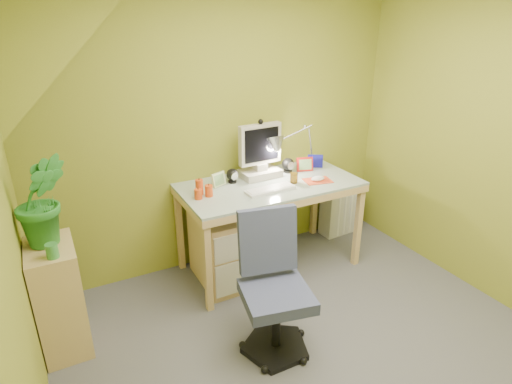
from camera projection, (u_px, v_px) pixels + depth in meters
name	position (u px, v px, depth m)	size (l,w,h in m)	color
floor	(328.00, 368.00, 2.74)	(3.20, 3.20, 0.01)	#535358
wall_back	(223.00, 129.00, 3.58)	(3.20, 0.01, 2.40)	olive
slope_ceiling	(142.00, 85.00, 1.59)	(1.10, 3.20, 1.10)	white
desk	(269.00, 226.00, 3.70)	(1.48, 0.74, 0.79)	tan
monitor	(260.00, 148.00, 3.59)	(0.38, 0.22, 0.52)	#B8B2A6
speaker_left	(232.00, 176.00, 3.53)	(0.10, 0.10, 0.12)	black
speaker_right	(288.00, 165.00, 3.76)	(0.11, 0.11, 0.13)	black
keyboard	(270.00, 189.00, 3.39)	(0.41, 0.13, 0.02)	white
mousepad	(318.00, 181.00, 3.59)	(0.22, 0.16, 0.01)	#D64621
mouse	(318.00, 179.00, 3.58)	(0.12, 0.08, 0.04)	white
amber_tumbler	(294.00, 178.00, 3.54)	(0.06, 0.06, 0.08)	#885E13
candle_cluster	(201.00, 189.00, 3.27)	(0.16, 0.14, 0.12)	#D64612
photo_frame_red	(305.00, 164.00, 3.79)	(0.14, 0.02, 0.12)	#B11812
photo_frame_blue	(315.00, 161.00, 3.89)	(0.14, 0.02, 0.12)	navy
photo_frame_green	(219.00, 179.00, 3.46)	(0.13, 0.02, 0.11)	beige
desk_lamp	(305.00, 136.00, 3.77)	(0.56, 0.24, 0.59)	#B5B6BA
side_ledge	(59.00, 298.00, 2.78)	(0.28, 0.44, 0.77)	tan
potted_plant	(42.00, 200.00, 2.57)	(0.32, 0.26, 0.58)	#2B802A
green_cup	(52.00, 251.00, 2.50)	(0.07, 0.07, 0.09)	#398A3B
task_chair	(277.00, 295.00, 2.72)	(0.48, 0.48, 0.87)	#393F5E
radiator	(342.00, 212.00, 4.37)	(0.44, 0.18, 0.44)	silver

